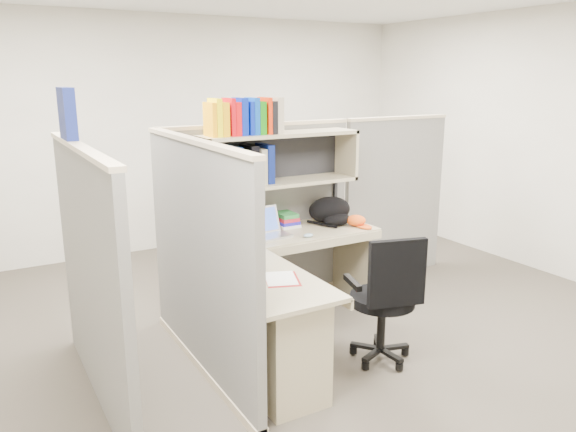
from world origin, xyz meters
TOP-DOWN VIEW (x-y plane):
  - ground at (0.00, 0.00)m, footprint 6.00×6.00m
  - room_shell at (0.00, 0.00)m, footprint 6.00×6.00m
  - cubicle at (-0.37, 0.45)m, footprint 3.79×1.84m
  - desk at (-0.41, -0.29)m, footprint 1.74×1.75m
  - laptop at (-0.10, 0.52)m, footprint 0.37×0.37m
  - backpack at (0.60, 0.61)m, footprint 0.42×0.33m
  - orange_cap at (0.74, 0.46)m, footprint 0.21×0.23m
  - snack_canister at (-0.56, -0.10)m, footprint 0.10×0.10m
  - tissue_box at (-0.82, -0.40)m, footprint 0.14×0.14m
  - mouse at (0.18, 0.36)m, footprint 0.10×0.08m
  - paper_cup at (0.03, 0.69)m, footprint 0.09×0.09m
  - book_stack at (0.20, 0.76)m, footprint 0.18×0.24m
  - loose_paper at (-0.49, -0.38)m, footprint 0.28×0.32m
  - task_chair at (0.26, -0.54)m, footprint 0.55×0.51m

SIDE VIEW (x-z plane):
  - ground at x=0.00m, z-range 0.00..0.00m
  - task_chair at x=0.26m, z-range -0.14..0.83m
  - desk at x=-0.41m, z-range 0.07..0.80m
  - loose_paper at x=-0.49m, z-range 0.73..0.73m
  - mouse at x=0.18m, z-range 0.73..0.76m
  - orange_cap at x=0.74m, z-range 0.73..0.82m
  - snack_canister at x=-0.56m, z-range 0.73..0.83m
  - paper_cup at x=0.03m, z-range 0.73..0.84m
  - book_stack at x=0.20m, z-range 0.73..0.85m
  - tissue_box at x=-0.82m, z-range 0.73..0.90m
  - backpack at x=0.60m, z-range 0.73..0.97m
  - laptop at x=-0.10m, z-range 0.73..0.97m
  - cubicle at x=-0.37m, z-range -0.07..1.88m
  - room_shell at x=0.00m, z-range -1.38..4.62m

